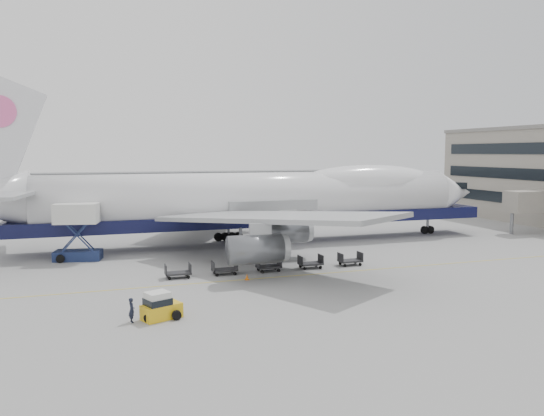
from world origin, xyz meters
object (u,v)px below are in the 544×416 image
object	(u,v)px
catering_truck	(77,228)
ground_worker	(132,310)
baggage_tug	(160,307)
airliner	(262,199)

from	to	relation	value
catering_truck	ground_worker	world-z (taller)	catering_truck
catering_truck	baggage_tug	bearing A→B (deg)	-63.62
airliner	baggage_tug	world-z (taller)	airliner
ground_worker	baggage_tug	bearing A→B (deg)	-97.40
catering_truck	baggage_tug	distance (m)	23.93
catering_truck	ground_worker	distance (m)	23.69
baggage_tug	ground_worker	distance (m)	1.90
airliner	catering_truck	bearing A→B (deg)	-169.58
airliner	baggage_tug	distance (m)	31.71
airliner	catering_truck	distance (m)	22.23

